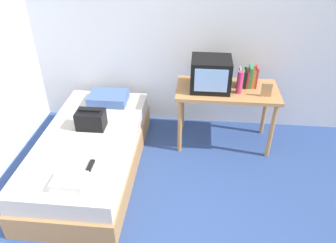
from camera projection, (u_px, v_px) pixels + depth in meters
ground_plane at (174, 237)px, 2.92m from camera, size 8.00×8.00×0.00m
wall_back at (188, 25)px, 3.88m from camera, size 5.20×0.10×2.60m
bed at (91, 152)px, 3.57m from camera, size 1.00×2.00×0.46m
desk at (227, 96)px, 3.77m from camera, size 1.16×0.60×0.74m
tv at (211, 74)px, 3.62m from camera, size 0.44×0.39×0.36m
water_bottle at (240, 82)px, 3.57m from camera, size 0.07×0.07×0.26m
book_row at (248, 77)px, 3.71m from camera, size 0.20×0.16×0.25m
picture_frame at (267, 90)px, 3.53m from camera, size 0.11×0.02×0.15m
pillow at (108, 98)px, 4.00m from camera, size 0.46×0.34×0.11m
handbag at (91, 120)px, 3.50m from camera, size 0.30×0.20×0.22m
magazine at (67, 153)px, 3.17m from camera, size 0.21×0.29×0.01m
remote_dark at (90, 166)px, 3.01m from camera, size 0.04×0.16×0.02m
remote_silver at (81, 125)px, 3.58m from camera, size 0.04×0.14×0.02m
folded_towel at (70, 182)px, 2.79m from camera, size 0.28×0.22×0.08m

